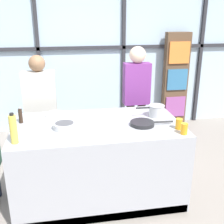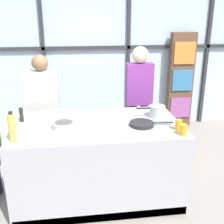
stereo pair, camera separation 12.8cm
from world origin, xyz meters
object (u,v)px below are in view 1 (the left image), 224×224
Objects in this scene: spectator_center_left at (136,95)px; oil_bottle at (13,129)px; white_plate at (55,114)px; juice_glass_far at (179,124)px; mixing_bowl at (65,125)px; spectator_far_left at (41,105)px; pepper_grinder at (20,116)px; juice_glass_near at (184,129)px; saucepan at (156,111)px; frying_pan at (143,123)px.

spectator_center_left is 2.02m from oil_bottle.
juice_glass_far is at bearing -27.61° from white_plate.
spectator_center_left is 6.74× the size of mixing_bowl.
spectator_far_left is 8.27× the size of pepper_grinder.
juice_glass_near and juice_glass_far have the same top height.
saucepan reaches higher than juice_glass_near.
white_plate is 2.31× the size of juice_glass_near.
juice_glass_near is 1.00× the size of juice_glass_far.
oil_bottle is at bearing -88.95° from pepper_grinder.
spectator_far_left is at bearing 138.83° from juice_glass_near.
frying_pan is 0.48m from juice_glass_near.
oil_bottle is 1.61× the size of pepper_grinder.
spectator_center_left is 5.41× the size of oil_bottle.
saucepan is at bearing 9.98° from mixing_bowl.
spectator_far_left is at bearing 150.91° from saucepan.
juice_glass_near is (1.23, -0.37, 0.02)m from mixing_bowl.
white_plate is 0.45m from pepper_grinder.
saucepan is at bearing 105.57° from juice_glass_far.
mixing_bowl reaches higher than white_plate.
juice_glass_near is at bearing 96.65° from spectator_center_left.
mixing_bowl is (-1.12, -0.20, -0.04)m from saucepan.
white_plate is 1.58m from juice_glass_near.
mixing_bowl is at bearing 169.66° from juice_glass_far.
juice_glass_near is (1.73, -0.63, -0.03)m from pepper_grinder.
spectator_center_left is at bearing 39.48° from oil_bottle.
juice_glass_far is (0.36, -0.17, 0.04)m from frying_pan.
juice_glass_near is at bearing -32.11° from white_plate.
spectator_far_left is at bearing 141.87° from juice_glass_far.
spectator_center_left is 4.78× the size of saucepan.
mixing_bowl is at bearing 176.48° from frying_pan.
spectator_far_left is 6.39× the size of mixing_bowl.
juice_glass_far is at bearing -15.74° from pepper_grinder.
saucepan is 1.41× the size of mixing_bowl.
white_plate is (-1.22, 0.28, -0.07)m from saucepan.
juice_glass_far is (1.34, -0.70, 0.05)m from white_plate.
saucepan is 1.61m from pepper_grinder.
pepper_grinder is 1.62× the size of juice_glass_near.
oil_bottle is (-0.16, -1.28, 0.18)m from spectator_far_left.
oil_bottle is at bearing -177.97° from juice_glass_far.
oil_bottle reaches higher than frying_pan.
spectator_far_left is 1.98m from juice_glass_far.
juice_glass_near is (1.34, -0.84, 0.05)m from white_plate.
mixing_bowl is 0.56m from pepper_grinder.
pepper_grinder is at bearing 177.66° from saucepan.
juice_glass_far is at bearing -74.43° from saucepan.
frying_pan is at bearing 154.41° from juice_glass_far.
spectator_far_left is at bearing 0.00° from spectator_center_left.
spectator_far_left is 1.40m from spectator_center_left.
frying_pan is 0.40m from juice_glass_far.
spectator_far_left is 5.82× the size of white_plate.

